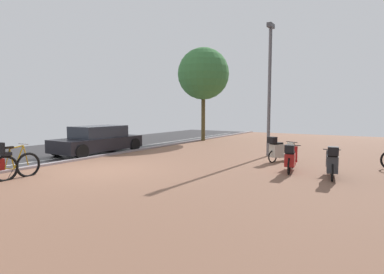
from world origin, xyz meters
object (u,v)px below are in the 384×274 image
at_px(scooter_far, 279,150).
at_px(lamp_post, 269,84).
at_px(bicycle_foreground, 15,165).
at_px(parked_car_near, 98,140).
at_px(street_tree, 203,74).
at_px(scooter_near, 332,163).
at_px(scooter_mid, 291,159).

height_order(scooter_far, lamp_post, lamp_post).
bearing_deg(lamp_post, scooter_far, -55.17).
height_order(bicycle_foreground, parked_car_near, parked_car_near).
bearing_deg(street_tree, scooter_near, -41.26).
relative_size(lamp_post, street_tree, 0.93).
distance_m(scooter_far, street_tree, 9.66).
height_order(parked_car_near, street_tree, street_tree).
bearing_deg(scooter_far, bicycle_foreground, -128.63).
bearing_deg(parked_car_near, street_tree, 81.13).
xyz_separation_m(scooter_near, street_tree, (-8.93, 7.84, 3.95)).
distance_m(lamp_post, street_tree, 7.54).
height_order(scooter_mid, street_tree, street_tree).
bearing_deg(scooter_mid, parked_car_near, -178.14).
xyz_separation_m(parked_car_near, lamp_post, (7.13, 3.31, 2.56)).
distance_m(scooter_far, parked_car_near, 8.24).
height_order(scooter_mid, scooter_far, scooter_far).
relative_size(bicycle_foreground, scooter_near, 0.84).
distance_m(bicycle_foreground, scooter_far, 9.18).
xyz_separation_m(scooter_far, parked_car_near, (-7.96, -2.13, 0.16)).
height_order(scooter_near, scooter_far, scooter_far).
distance_m(bicycle_foreground, scooter_mid, 8.52).
relative_size(scooter_mid, street_tree, 0.28).
height_order(scooter_mid, parked_car_near, parked_car_near).
bearing_deg(lamp_post, street_tree, 142.65).
bearing_deg(bicycle_foreground, street_tree, 94.45).
relative_size(scooter_near, lamp_post, 0.31).
xyz_separation_m(bicycle_foreground, street_tree, (-1.00, 12.87, 4.00)).
distance_m(scooter_near, scooter_mid, 1.32).
height_order(lamp_post, street_tree, street_tree).
bearing_deg(scooter_near, lamp_post, 132.26).
relative_size(bicycle_foreground, scooter_mid, 0.86).
bearing_deg(scooter_near, parked_car_near, 179.92).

